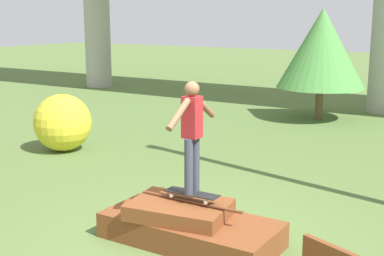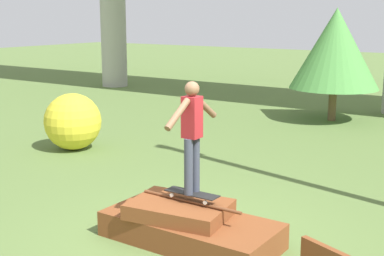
{
  "view_description": "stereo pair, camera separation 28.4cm",
  "coord_description": "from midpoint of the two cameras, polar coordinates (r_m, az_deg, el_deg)",
  "views": [
    {
      "loc": [
        3.65,
        -5.88,
        3.09
      ],
      "look_at": [
        -0.01,
        0.06,
        1.61
      ],
      "focal_mm": 50.0,
      "sensor_mm": 36.0,
      "label": 1
    },
    {
      "loc": [
        3.89,
        -5.73,
        3.09
      ],
      "look_at": [
        -0.01,
        0.06,
        1.61
      ],
      "focal_mm": 50.0,
      "sensor_mm": 36.0,
      "label": 2
    }
  ],
  "objects": [
    {
      "name": "skater",
      "position": [
        7.14,
        1.14,
        -0.21
      ],
      "size": [
        0.22,
        1.17,
        1.53
      ],
      "color": "#383D4C",
      "rests_on": "skateboard"
    },
    {
      "name": "scrap_pile",
      "position": [
        7.5,
        0.7,
        -10.36
      ],
      "size": [
        2.45,
        1.19,
        0.61
      ],
      "color": "brown",
      "rests_on": "ground_plane"
    },
    {
      "name": "bush_yellow_flowering",
      "position": [
        12.66,
        -11.98,
        0.66
      ],
      "size": [
        1.32,
        1.32,
        1.32
      ],
      "color": "gold",
      "rests_on": "ground_plane"
    },
    {
      "name": "ground_plane",
      "position": [
        7.58,
        0.93,
        -12.06
      ],
      "size": [
        80.0,
        80.0,
        0.0
      ],
      "primitive_type": "plane",
      "color": "#567038"
    },
    {
      "name": "tree_behind_left",
      "position": [
        16.26,
        15.54,
        8.16
      ],
      "size": [
        2.59,
        2.59,
        3.3
      ],
      "color": "brown",
      "rests_on": "ground_plane"
    },
    {
      "name": "skateboard",
      "position": [
        7.38,
        1.11,
        -7.01
      ],
      "size": [
        0.78,
        0.23,
        0.09
      ],
      "color": "black",
      "rests_on": "scrap_pile"
    }
  ]
}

